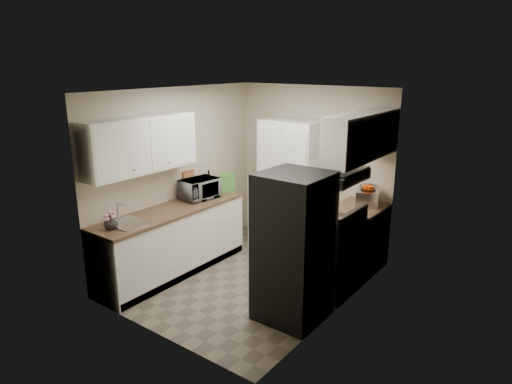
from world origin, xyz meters
TOP-DOWN VIEW (x-y plane):
  - ground at (0.00, 0.00)m, footprint 3.20×3.20m
  - room_shell at (-0.02, -0.01)m, footprint 2.64×3.24m
  - pantry_cabinet at (-0.20, 1.32)m, footprint 0.90×0.55m
  - base_cabinet_left at (-0.99, -0.43)m, footprint 0.60×2.30m
  - countertop_left at (-0.99, -0.43)m, footprint 0.63×2.33m
  - base_cabinet_right at (0.99, 1.19)m, footprint 0.60×0.80m
  - countertop_right at (0.99, 1.19)m, footprint 0.63×0.83m
  - electric_range at (0.97, 0.39)m, footprint 0.71×0.78m
  - refrigerator at (0.94, -0.41)m, footprint 0.70×0.72m
  - microwave at (-1.02, 0.16)m, footprint 0.42×0.57m
  - wine_bottle at (-1.14, 0.49)m, footprint 0.08×0.08m
  - flower_vase at (-1.00, -1.38)m, footprint 0.18×0.18m
  - cutting_board at (-0.93, 0.67)m, footprint 0.10×0.23m
  - toaster_oven at (1.05, 1.32)m, footprint 0.40×0.45m
  - fruit_basket at (1.04, 1.32)m, footprint 0.29×0.29m
  - kitchen_mat at (0.16, 0.63)m, footprint 0.81×1.01m

SIDE VIEW (x-z plane):
  - ground at x=0.00m, z-range 0.00..0.00m
  - kitchen_mat at x=0.16m, z-range 0.00..0.01m
  - base_cabinet_left at x=-0.99m, z-range 0.00..0.88m
  - base_cabinet_right at x=0.99m, z-range 0.00..0.88m
  - electric_range at x=0.97m, z-range -0.09..1.04m
  - refrigerator at x=0.94m, z-range 0.00..1.70m
  - countertop_left at x=-0.99m, z-range 0.88..0.92m
  - countertop_right at x=0.99m, z-range 0.88..0.92m
  - pantry_cabinet at x=-0.20m, z-range 0.00..2.00m
  - flower_vase at x=-1.00m, z-range 0.92..1.09m
  - toaster_oven at x=1.05m, z-range 0.92..1.14m
  - microwave at x=-1.02m, z-range 0.92..1.21m
  - cutting_board at x=-0.93m, z-range 0.92..1.22m
  - wine_bottle at x=-1.14m, z-range 0.92..1.23m
  - fruit_basket at x=1.04m, z-range 1.14..1.23m
  - room_shell at x=-0.02m, z-range 0.37..2.89m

